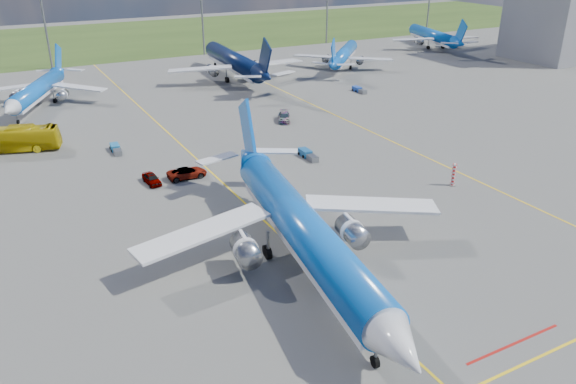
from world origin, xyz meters
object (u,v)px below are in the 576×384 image
bg_jet_nnw (40,106)px  service_car_b (187,173)px  bg_jet_ne (343,67)px  main_airliner (304,267)px  service_car_a (152,179)px  service_car_c (284,117)px  uld_container (332,279)px  baggage_tug_c (116,149)px  bg_jet_ene (432,47)px  bg_jet_n (234,78)px  apron_bus (12,139)px  warning_post (454,175)px  baggage_tug_e (359,90)px  baggage_tug_w (308,155)px

bg_jet_nnw → service_car_b: 49.50m
bg_jet_ne → service_car_b: bearing=83.9°
service_car_b → main_airliner: bearing=-173.7°
service_car_a → service_car_c: bearing=26.0°
service_car_a → service_car_b: size_ratio=0.76×
uld_container → service_car_c: (20.43, 48.01, -0.15)m
baggage_tug_c → service_car_a: bearing=-81.2°
main_airliner → bg_jet_ene: bearing=51.9°
uld_container → service_car_c: 52.18m
bg_jet_nnw → baggage_tug_c: bg_jet_nnw is taller
bg_jet_ne → baggage_tug_c: (-64.63, -35.96, 0.45)m
bg_jet_n → baggage_tug_c: 51.03m
apron_bus → service_car_a: size_ratio=3.37×
warning_post → main_airliner: bearing=-163.1°
main_airliner → baggage_tug_e: 70.52m
uld_container → baggage_tug_c: (-9.25, 46.12, -0.45)m
uld_container → service_car_b: size_ratio=0.43×
service_car_c → bg_jet_n: bearing=107.5°
bg_jet_ene → uld_container: bearing=60.4°
bg_jet_ne → service_car_b: 77.49m
bg_jet_ne → uld_container: bg_jet_ne is taller
bg_jet_n → service_car_a: bearing=60.8°
main_airliner → service_car_c: bearing=73.1°
bg_jet_ene → baggage_tug_e: (-50.10, -34.26, 0.45)m
warning_post → baggage_tug_e: bearing=69.2°
bg_jet_ene → baggage_tug_e: size_ratio=8.67×
main_airliner → baggage_tug_e: (44.56, 54.65, 0.45)m
bg_jet_ne → service_car_c: 48.82m
service_car_a → baggage_tug_c: bearing=91.4°
apron_bus → service_car_c: size_ratio=2.63×
service_car_b → baggage_tug_e: bearing=-58.8°
baggage_tug_c → baggage_tug_e: 54.80m
apron_bus → baggage_tug_c: size_ratio=3.14×
bg_jet_ne → service_car_c: (-34.95, -34.07, 0.75)m
uld_container → apron_bus: bearing=90.7°
bg_jet_n → service_car_b: bg_jet_n is taller
uld_container → baggage_tug_c: size_ratio=0.52×
bg_jet_nnw → service_car_a: 48.14m
uld_container → service_car_b: uld_container is taller
warning_post → baggage_tug_e: 49.71m
apron_bus → service_car_b: 29.84m
service_car_b → bg_jet_nnw: bearing=16.3°
bg_jet_ne → main_airliner: size_ratio=0.78×
bg_jet_nnw → service_car_b: bearing=-50.5°
uld_container → bg_jet_n: bearing=50.4°
baggage_tug_w → warning_post: bearing=-54.6°
bg_jet_n → service_car_a: bg_jet_n is taller
uld_container → bg_jet_ene: bearing=22.5°
bg_jet_n → service_car_b: bearing=64.8°
apron_bus → baggage_tug_w: bearing=-104.6°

